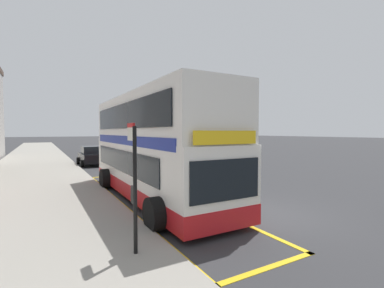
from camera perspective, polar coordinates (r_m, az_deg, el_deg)
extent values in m
plane|color=#333335|center=(39.49, -19.76, -1.68)|extent=(260.00, 260.00, 0.00)
cube|color=gray|center=(38.91, -29.97, -1.83)|extent=(6.00, 76.00, 0.14)
cube|color=white|center=(11.84, -8.33, -4.77)|extent=(2.50, 10.52, 2.30)
cube|color=white|center=(11.76, -8.40, 5.43)|extent=(2.47, 10.31, 1.90)
cube|color=red|center=(11.98, -8.30, -8.81)|extent=(2.52, 10.54, 0.60)
cube|color=navy|center=(11.75, -8.37, 0.90)|extent=(2.53, 9.68, 0.36)
cube|color=black|center=(11.79, -14.81, -3.39)|extent=(0.04, 8.41, 0.90)
cube|color=black|center=(11.36, -14.40, 5.73)|extent=(0.04, 9.26, 1.00)
cube|color=black|center=(7.20, 7.24, -7.57)|extent=(2.20, 0.04, 1.10)
cube|color=yellow|center=(7.09, 7.29, 1.38)|extent=(2.00, 0.04, 0.36)
cylinder|color=black|center=(8.09, -7.36, -14.45)|extent=(0.56, 1.00, 1.00)
cylinder|color=black|center=(9.39, 8.30, -12.03)|extent=(0.56, 1.00, 1.00)
cylinder|color=black|center=(14.34, -17.59, -7.00)|extent=(0.56, 1.00, 1.00)
cylinder|color=black|center=(15.11, -7.55, -6.41)|extent=(0.56, 1.00, 1.00)
cube|color=gold|center=(11.51, -14.99, -11.86)|extent=(0.16, 13.70, 0.01)
cube|color=gold|center=(12.45, -2.61, -10.67)|extent=(0.16, 13.70, 0.01)
cube|color=gold|center=(6.45, 15.81, -23.86)|extent=(2.87, 0.16, 0.01)
cube|color=gold|center=(18.27, -16.24, -6.48)|extent=(2.87, 0.16, 0.01)
cylinder|color=black|center=(6.21, -11.94, -9.55)|extent=(0.09, 0.09, 2.86)
cube|color=silver|center=(6.31, -12.75, 2.06)|extent=(0.05, 0.42, 0.30)
cube|color=red|center=(6.32, -12.77, 3.87)|extent=(0.05, 0.42, 0.10)
cube|color=black|center=(6.33, -12.20, -10.51)|extent=(0.06, 0.28, 0.40)
cube|color=black|center=(24.71, -20.45, -2.66)|extent=(1.76, 4.20, 0.72)
cube|color=black|center=(24.56, -20.43, -1.14)|extent=(1.52, 1.90, 0.60)
cylinder|color=black|center=(25.90, -22.94, -3.26)|extent=(0.22, 0.60, 0.60)
cylinder|color=black|center=(26.18, -18.86, -3.13)|extent=(0.22, 0.60, 0.60)
cylinder|color=black|center=(23.33, -22.19, -3.88)|extent=(0.22, 0.60, 0.60)
cylinder|color=black|center=(23.64, -17.68, -3.73)|extent=(0.22, 0.60, 0.60)
cube|color=black|center=(46.65, -17.48, -0.19)|extent=(1.76, 4.20, 0.72)
cube|color=black|center=(46.53, -17.46, 0.62)|extent=(1.52, 1.90, 0.60)
cylinder|color=black|center=(47.76, -18.90, -0.58)|extent=(0.22, 0.60, 0.60)
cylinder|color=black|center=(48.14, -16.71, -0.52)|extent=(0.22, 0.60, 0.60)
cylinder|color=black|center=(45.21, -18.28, -0.74)|extent=(0.22, 0.60, 0.60)
cylinder|color=black|center=(45.61, -15.98, -0.68)|extent=(0.22, 0.60, 0.60)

